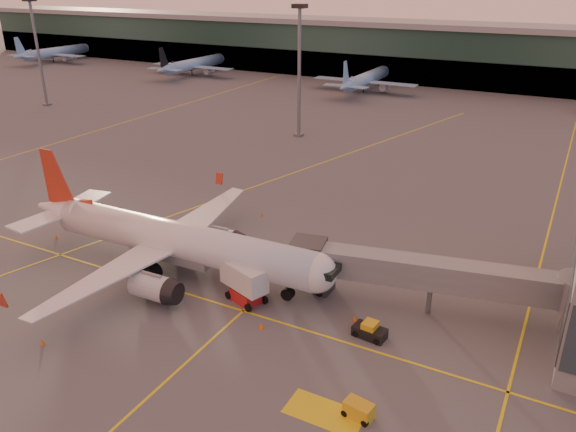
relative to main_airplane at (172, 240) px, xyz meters
The scene contains 16 objects.
ground 10.97m from the main_airplane, 53.31° to the right, with size 600.00×600.00×0.00m, color #4C4F54.
taxi_markings 36.49m from the main_airplane, 91.88° to the left, with size 100.12×173.00×0.01m.
terminal 133.80m from the main_airplane, 87.37° to the left, with size 400.00×20.00×17.60m.
mast_west_far 100.23m from the main_airplane, 147.33° to the left, with size 2.40×2.40×25.60m.
mast_west_near 60.42m from the main_airplane, 103.50° to the left, with size 2.40×2.40×25.60m.
distant_aircraft_row 110.84m from the main_airplane, 97.71° to the left, with size 290.00×34.00×13.00m.
main_airplane is the anchor object (origin of this frame).
jet_bridge 29.34m from the main_airplane, 10.87° to the left, with size 29.23×8.87×5.90m.
catering_truck 10.46m from the main_airplane, ahead, with size 5.66×3.87×4.04m.
gpu_cart 29.09m from the main_airplane, 23.26° to the right, with size 2.42×1.67×1.31m.
pushback_tug 23.96m from the main_airplane, ahead, with size 3.19×1.95×1.56m.
cone_nose 21.84m from the main_airplane, ahead, with size 0.43×0.43×0.55m.
cone_tail 18.99m from the main_airplane, behind, with size 0.38×0.38×0.49m.
cone_wing_right 16.91m from the main_airplane, 96.53° to the right, with size 0.41×0.41×0.52m.
cone_wing_left 18.65m from the main_airplane, 88.42° to the left, with size 0.42×0.42×0.54m.
cone_fwd 15.46m from the main_airplane, 18.96° to the right, with size 0.50×0.50×0.63m.
Camera 1 is at (31.23, -34.66, 30.72)m, focal length 35.00 mm.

